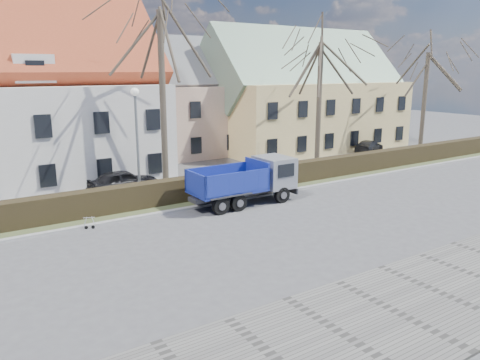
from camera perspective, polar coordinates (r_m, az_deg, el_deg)
ground at (r=22.31m, az=4.91°, el=-5.42°), size 120.00×120.00×0.00m
sidewalk_near at (r=16.96m, az=23.31°, el=-12.62°), size 80.00×5.00×0.08m
curb_far at (r=25.90m, az=-1.36°, el=-2.57°), size 80.00×0.30×0.12m
grass_strip at (r=27.23m, az=-3.13°, el=-1.82°), size 80.00×3.00×0.10m
hedge at (r=26.91m, az=-2.94°, el=-0.68°), size 60.00×0.90×1.30m
building_pink at (r=40.51m, az=-8.15°, el=8.72°), size 10.80×8.80×8.00m
building_yellow at (r=44.54m, az=7.86°, el=9.46°), size 18.80×10.80×8.50m
tree_1 at (r=27.45m, az=-9.45°, el=11.42°), size 9.20×9.20×12.65m
tree_2 at (r=34.15m, az=9.65°, el=10.36°), size 8.00×8.00×11.00m
tree_3 at (r=43.19m, az=21.62°, el=9.84°), size 7.60×7.60×10.45m
dump_truck at (r=25.10m, az=0.03°, el=-0.28°), size 6.23×2.32×2.49m
streetlight at (r=25.52m, az=-12.38°, el=4.01°), size 0.49×0.49×6.32m
cart_frame at (r=22.63m, az=-18.40°, el=-4.96°), size 0.79×0.62×0.64m
parked_car_a at (r=28.51m, az=-14.04°, el=-0.15°), size 4.28×2.02×1.41m
parked_car_b at (r=42.71m, az=15.43°, el=3.96°), size 4.17×2.93×1.12m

